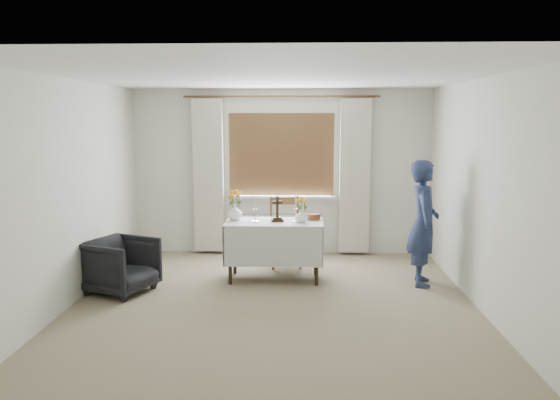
# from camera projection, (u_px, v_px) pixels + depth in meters

# --- Properties ---
(ground) EXTENTS (5.00, 5.00, 0.00)m
(ground) POSITION_uv_depth(u_px,v_px,m) (273.00, 308.00, 6.00)
(ground) COLOR #84765B
(ground) RESTS_ON ground
(altar_table) EXTENTS (1.24, 0.64, 0.76)m
(altar_table) POSITION_uv_depth(u_px,v_px,m) (274.00, 251.00, 7.01)
(altar_table) COLOR silver
(altar_table) RESTS_ON ground
(wooden_chair) EXTENTS (0.50, 0.50, 0.96)m
(wooden_chair) POSITION_uv_depth(u_px,v_px,m) (286.00, 232.00, 7.64)
(wooden_chair) COLOR brown
(wooden_chair) RESTS_ON ground
(armchair) EXTENTS (0.93, 0.92, 0.65)m
(armchair) POSITION_uv_depth(u_px,v_px,m) (121.00, 266.00, 6.50)
(armchair) COLOR black
(armchair) RESTS_ON ground
(person) EXTENTS (0.44, 0.61, 1.56)m
(person) POSITION_uv_depth(u_px,v_px,m) (423.00, 223.00, 6.75)
(person) COLOR navy
(person) RESTS_ON ground
(radiator) EXTENTS (1.10, 0.10, 0.60)m
(radiator) POSITION_uv_depth(u_px,v_px,m) (281.00, 235.00, 8.35)
(radiator) COLOR silver
(radiator) RESTS_ON ground
(wooden_cross) EXTENTS (0.17, 0.13, 0.33)m
(wooden_cross) POSITION_uv_depth(u_px,v_px,m) (277.00, 209.00, 6.93)
(wooden_cross) COLOR black
(wooden_cross) RESTS_ON altar_table
(candlestick_left) EXTENTS (0.13, 0.13, 0.33)m
(candlestick_left) POSITION_uv_depth(u_px,v_px,m) (255.00, 209.00, 6.91)
(candlestick_left) COLOR silver
(candlestick_left) RESTS_ON altar_table
(candlestick_right) EXTENTS (0.10, 0.10, 0.35)m
(candlestick_right) POSITION_uv_depth(u_px,v_px,m) (296.00, 208.00, 6.90)
(candlestick_right) COLOR silver
(candlestick_right) RESTS_ON altar_table
(flower_vase_left) EXTENTS (0.20, 0.20, 0.20)m
(flower_vase_left) POSITION_uv_depth(u_px,v_px,m) (235.00, 212.00, 7.03)
(flower_vase_left) COLOR white
(flower_vase_left) RESTS_ON altar_table
(flower_vase_right) EXTENTS (0.19, 0.19, 0.17)m
(flower_vase_right) POSITION_uv_depth(u_px,v_px,m) (301.00, 216.00, 6.88)
(flower_vase_right) COLOR white
(flower_vase_right) RESTS_ON altar_table
(wicker_basket) EXTENTS (0.27, 0.27, 0.08)m
(wicker_basket) POSITION_uv_depth(u_px,v_px,m) (313.00, 216.00, 7.08)
(wicker_basket) COLOR brown
(wicker_basket) RESTS_ON altar_table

